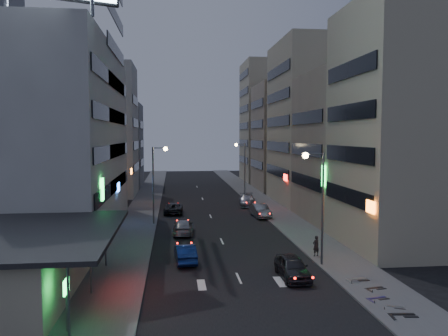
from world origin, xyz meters
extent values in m
plane|color=black|center=(0.00, 0.00, 0.00)|extent=(180.00, 180.00, 0.00)
cube|color=#4C4C4F|center=(-8.00, 30.00, 0.06)|extent=(4.00, 120.00, 0.12)
cube|color=#4C4C4F|center=(8.00, 30.00, 0.06)|extent=(4.00, 120.00, 0.12)
cube|color=tan|center=(-14.00, 2.00, 1.80)|extent=(8.00, 12.00, 3.60)
cube|color=black|center=(-13.00, 2.00, 3.75)|extent=(11.00, 13.00, 0.25)
cube|color=black|center=(-8.90, 2.00, 3.10)|extent=(0.12, 4.00, 0.90)
cube|color=#FF1E14|center=(-8.82, 2.00, 3.10)|extent=(0.04, 3.70, 0.70)
cube|color=#B6B7B1|center=(-17.00, 20.00, 9.00)|extent=(14.00, 24.00, 18.00)
cube|color=tan|center=(15.00, 10.50, 10.00)|extent=(10.00, 11.00, 20.00)
cube|color=gray|center=(15.50, 22.00, 8.00)|extent=(11.00, 12.00, 16.00)
cube|color=tan|center=(15.00, 35.00, 11.00)|extent=(10.00, 14.00, 22.00)
cube|color=#B6B7B1|center=(-15.50, 45.00, 10.00)|extent=(11.00, 10.00, 20.00)
cube|color=gray|center=(-16.00, 58.00, 7.50)|extent=(12.00, 10.00, 15.00)
cube|color=gray|center=(15.50, 50.00, 9.00)|extent=(11.00, 12.00, 18.00)
cube|color=tan|center=(16.00, 64.00, 12.00)|extent=(12.00, 12.00, 24.00)
cylinder|color=#595B60|center=(-16.00, 10.00, 18.75)|extent=(0.30, 0.30, 1.50)
cylinder|color=#595B60|center=(-10.00, 10.00, 18.75)|extent=(0.30, 0.30, 1.50)
cylinder|color=#595B60|center=(6.30, 6.00, 4.12)|extent=(0.16, 0.16, 8.00)
cylinder|color=#595B60|center=(5.60, 6.00, 8.02)|extent=(1.40, 0.10, 0.10)
sphere|color=#FFD88C|center=(5.00, 6.00, 7.92)|extent=(0.44, 0.44, 0.44)
cylinder|color=#595B60|center=(-6.30, 22.00, 4.12)|extent=(0.16, 0.16, 8.00)
cylinder|color=#595B60|center=(-5.60, 22.00, 8.02)|extent=(1.40, 0.10, 0.10)
sphere|color=#FFD88C|center=(-5.00, 22.00, 7.92)|extent=(0.44, 0.44, 0.44)
cylinder|color=#595B60|center=(6.30, 40.00, 4.12)|extent=(0.16, 0.16, 8.00)
cylinder|color=#595B60|center=(5.60, 40.00, 8.02)|extent=(1.40, 0.10, 0.10)
sphere|color=#FFD88C|center=(5.00, 40.00, 7.92)|extent=(0.44, 0.44, 0.44)
imported|color=#2B2C31|center=(3.49, 3.66, 0.73)|extent=(1.75, 4.30, 1.46)
imported|color=#95999D|center=(5.60, 24.88, 0.74)|extent=(1.96, 4.64, 1.49)
imported|color=black|center=(-4.24, 28.31, 0.66)|extent=(2.31, 4.78, 1.31)
imported|color=#96979D|center=(5.47, 32.83, 0.74)|extent=(2.66, 5.29, 1.47)
imported|color=navy|center=(-3.38, 8.07, 0.67)|extent=(1.70, 4.14, 1.33)
imported|color=#929499|center=(-3.33, 17.28, 0.67)|extent=(2.21, 4.74, 1.34)
imported|color=black|center=(6.58, 8.12, 0.91)|extent=(0.67, 0.57, 1.57)
camera|label=1|loc=(-4.16, -23.58, 9.33)|focal=35.00mm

